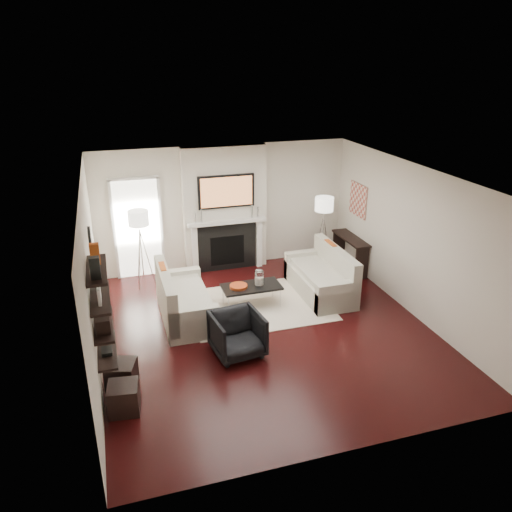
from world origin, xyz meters
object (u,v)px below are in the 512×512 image
object	(u,v)px
coffee_table	(251,287)
ottoman_near	(122,375)
lamp_right_shade	(324,204)
armchair	(237,333)
lamp_left_shade	(138,218)
loveseat_right_base	(320,284)
loveseat_left_base	(186,307)

from	to	relation	value
coffee_table	ottoman_near	size ratio (longest dim) A/B	2.75
lamp_right_shade	ottoman_near	size ratio (longest dim) A/B	1.00
armchair	lamp_left_shade	distance (m)	3.43
loveseat_right_base	coffee_table	distance (m)	1.46
loveseat_left_base	lamp_left_shade	world-z (taller)	lamp_left_shade
coffee_table	ottoman_near	world-z (taller)	coffee_table
coffee_table	ottoman_near	xyz separation A→B (m)	(-2.48, -1.83, -0.20)
coffee_table	lamp_left_shade	size ratio (longest dim) A/B	2.75
loveseat_right_base	coffee_table	size ratio (longest dim) A/B	1.64
armchair	lamp_left_shade	size ratio (longest dim) A/B	1.93
loveseat_left_base	ottoman_near	xyz separation A→B (m)	(-1.22, -1.75, -0.01)
armchair	lamp_left_shade	xyz separation A→B (m)	(-1.19, 3.03, 1.06)
loveseat_right_base	lamp_left_shade	world-z (taller)	lamp_left_shade
loveseat_left_base	lamp_right_shade	size ratio (longest dim) A/B	4.50
lamp_right_shade	loveseat_left_base	bearing A→B (deg)	-156.32
loveseat_left_base	lamp_left_shade	bearing A→B (deg)	110.31
armchair	coffee_table	bearing A→B (deg)	58.17
lamp_right_shade	loveseat_right_base	bearing A→B (deg)	-115.48
loveseat_left_base	ottoman_near	bearing A→B (deg)	-124.90
loveseat_right_base	armchair	xyz separation A→B (m)	(-2.12, -1.60, 0.18)
armchair	lamp_left_shade	bearing A→B (deg)	103.85
armchair	lamp_right_shade	bearing A→B (deg)	38.95
ottoman_near	loveseat_right_base	bearing A→B (deg)	26.38
armchair	lamp_right_shade	size ratio (longest dim) A/B	1.93
loveseat_right_base	coffee_table	bearing A→B (deg)	-175.57
loveseat_right_base	lamp_right_shade	xyz separation A→B (m)	(0.60, 1.25, 1.24)
coffee_table	armchair	bearing A→B (deg)	-114.33
armchair	lamp_right_shade	xyz separation A→B (m)	(2.71, 2.86, 1.06)
coffee_table	ottoman_near	distance (m)	3.09
lamp_left_shade	coffee_table	bearing A→B (deg)	-39.63
loveseat_left_base	ottoman_near	world-z (taller)	loveseat_left_base
armchair	ottoman_near	world-z (taller)	armchair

